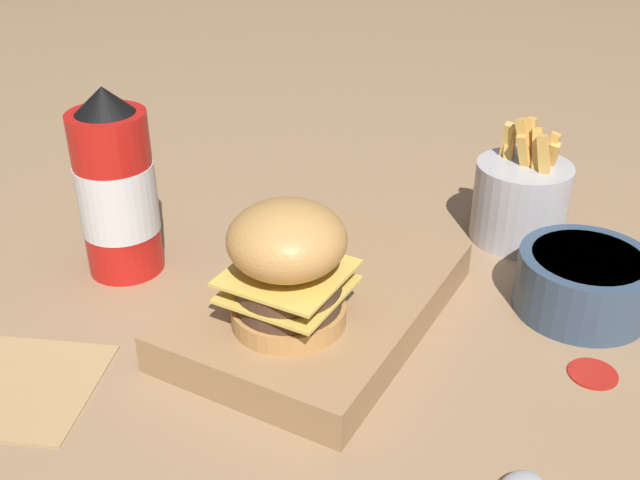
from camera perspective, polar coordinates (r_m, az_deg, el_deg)
name	(u,v)px	position (r m, az deg, el deg)	size (l,w,h in m)	color
ground_plane	(299,324)	(0.72, -1.61, -6.38)	(6.00, 6.00, 0.00)	#9E7A56
serving_board	(320,302)	(0.72, 0.00, -4.76)	(0.29, 0.20, 0.04)	#A37A51
burger	(287,265)	(0.63, -2.49, -1.94)	(0.10, 0.10, 0.11)	tan
ketchup_bottle	(113,192)	(0.79, -15.47, 3.55)	(0.08, 0.08, 0.20)	red
fries_basket	(521,199)	(0.87, 15.04, 3.00)	(0.11, 0.11, 0.14)	#B7B7BC
side_bowl	(584,281)	(0.77, 19.46, -2.99)	(0.13, 0.13, 0.06)	#384C66
ketchup_puddle	(593,373)	(0.70, 20.08, -9.49)	(0.04, 0.04, 0.00)	#B21E14
parchment_square	(20,386)	(0.70, -21.87, -10.25)	(0.16, 0.16, 0.00)	tan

